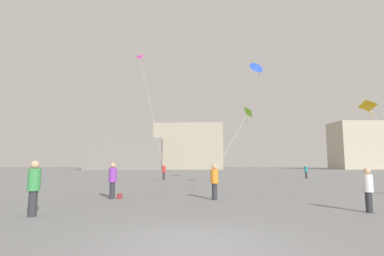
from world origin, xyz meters
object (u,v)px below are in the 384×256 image
(building_centre_hall, at_px, (188,147))
(person_in_green, at_px, (33,186))
(kite_lime_delta, at_px, (247,113))
(person_in_purple, at_px, (112,179))
(handbag_beside_flyer, at_px, (119,196))
(building_right_hall, at_px, (361,146))
(person_in_orange, at_px, (214,180))
(kite_magenta_delta, at_px, (140,61))
(kite_amber_delta, at_px, (368,107))
(person_in_red, at_px, (163,171))
(kite_cobalt_diamond, at_px, (256,68))
(person_in_teal, at_px, (305,171))
(person_in_white, at_px, (367,188))
(building_left_hall, at_px, (126,154))

(building_centre_hall, bearing_deg, person_in_green, -93.03)
(kite_lime_delta, bearing_deg, building_centre_hall, 94.50)
(person_in_purple, bearing_deg, building_centre_hall, 117.59)
(kite_lime_delta, xyz_separation_m, handbag_beside_flyer, (-8.09, -8.11, -5.61))
(building_right_hall, bearing_deg, kite_lime_delta, -125.32)
(person_in_orange, distance_m, kite_magenta_delta, 27.81)
(person_in_green, distance_m, kite_lime_delta, 17.01)
(person_in_orange, xyz_separation_m, kite_amber_delta, (11.35, 5.86, 4.73))
(person_in_green, distance_m, handbag_beside_flyer, 5.35)
(person_in_red, relative_size, kite_lime_delta, 0.18)
(person_in_purple, distance_m, kite_cobalt_diamond, 19.44)
(person_in_teal, relative_size, kite_lime_delta, 0.18)
(person_in_red, bearing_deg, person_in_teal, 5.22)
(handbag_beside_flyer, bearing_deg, kite_lime_delta, 45.07)
(person_in_white, distance_m, kite_cobalt_diamond, 19.95)
(person_in_green, bearing_deg, person_in_orange, -136.26)
(person_in_teal, bearing_deg, person_in_red, 91.62)
(building_left_hall, relative_size, building_right_hall, 1.20)
(person_in_teal, bearing_deg, building_left_hall, 24.65)
(person_in_purple, height_order, kite_lime_delta, kite_lime_delta)
(person_in_purple, relative_size, person_in_white, 1.13)
(person_in_red, height_order, kite_lime_delta, kite_lime_delta)
(person_in_orange, xyz_separation_m, building_right_hall, (51.97, 77.16, 6.34))
(person_in_purple, distance_m, person_in_green, 5.08)
(person_in_purple, relative_size, person_in_teal, 1.08)
(kite_amber_delta, height_order, building_right_hall, building_right_hall)
(kite_cobalt_diamond, height_order, handbag_beside_flyer, kite_cobalt_diamond)
(person_in_green, relative_size, handbag_beside_flyer, 5.74)
(person_in_green, bearing_deg, kite_lime_delta, -118.30)
(kite_amber_delta, height_order, building_centre_hall, building_centre_hall)
(kite_lime_delta, distance_m, handbag_beside_flyer, 12.76)
(person_in_purple, height_order, person_in_white, person_in_purple)
(person_in_teal, distance_m, kite_cobalt_diamond, 14.21)
(person_in_teal, height_order, kite_cobalt_diamond, kite_cobalt_diamond)
(person_in_red, relative_size, handbag_beside_flyer, 5.37)
(kite_lime_delta, relative_size, building_right_hall, 0.53)
(kite_magenta_delta, relative_size, building_left_hall, 0.69)
(person_in_red, height_order, building_left_hall, building_left_hall)
(person_in_orange, relative_size, kite_cobalt_diamond, 0.16)
(person_in_purple, relative_size, person_in_red, 1.04)
(person_in_white, xyz_separation_m, person_in_green, (-11.59, -0.78, 0.14))
(building_left_hall, bearing_deg, person_in_purple, -78.02)
(kite_lime_delta, distance_m, building_centre_hall, 69.00)
(kite_lime_delta, height_order, handbag_beside_flyer, kite_lime_delta)
(person_in_white, relative_size, kite_cobalt_diamond, 0.15)
(kite_magenta_delta, bearing_deg, handbag_beside_flyer, -82.06)
(building_left_hall, bearing_deg, kite_cobalt_diamond, -66.27)
(person_in_purple, relative_size, kite_lime_delta, 0.19)
(building_left_hall, height_order, building_right_hall, building_right_hall)
(person_in_white, relative_size, building_centre_hall, 0.08)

